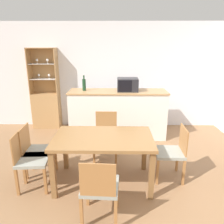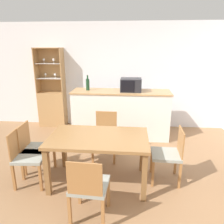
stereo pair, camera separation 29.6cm
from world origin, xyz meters
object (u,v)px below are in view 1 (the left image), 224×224
dining_chair_side_left_far (37,151)px  microwave (128,85)px  dining_table (103,143)px  display_cabinet (46,104)px  dining_chair_head_far (106,135)px  wine_bottle (84,84)px  dining_chair_side_right_far (172,152)px  dining_chair_side_left_near (30,160)px  dining_chair_head_near (100,188)px

dining_chair_side_left_far → microwave: 2.36m
microwave → dining_table: bearing=-103.5°
display_cabinet → microwave: 2.15m
display_cabinet → dining_chair_head_far: (1.56, -1.60, -0.15)m
display_cabinet → wine_bottle: size_ratio=5.86×
dining_chair_head_far → dining_chair_side_right_far: (1.04, -0.63, 0.00)m
dining_table → dining_chair_side_left_near: dining_chair_side_left_near is taller
dining_chair_head_near → microwave: 2.71m
dining_table → dining_chair_head_far: bearing=89.9°
display_cabinet → dining_chair_side_right_far: (2.60, -2.23, -0.15)m
dining_table → dining_chair_side_right_far: dining_chair_side_right_far is taller
dining_chair_side_left_far → dining_chair_side_left_near: same height
dining_table → dining_chair_side_left_far: 1.07m
dining_chair_side_left_near → dining_chair_side_left_far: bearing=175.9°
dining_chair_head_near → wine_bottle: bearing=104.2°
dining_table → dining_chair_side_left_near: 1.07m
dining_chair_head_far → dining_chair_side_right_far: bearing=150.1°
microwave → wine_bottle: size_ratio=1.33×
display_cabinet → dining_chair_side_left_far: (0.52, -2.23, -0.15)m
display_cabinet → dining_table: 2.83m
display_cabinet → wine_bottle: (1.04, -0.53, 0.59)m
dining_chair_side_left_far → dining_chair_side_left_near: (0.00, -0.26, 0.00)m
display_cabinet → dining_chair_head_near: size_ratio=2.32×
dining_table → dining_chair_side_right_far: size_ratio=1.70×
dining_chair_head_far → dining_chair_side_right_far: 1.22m
dining_chair_head_far → microwave: 1.36m
dining_chair_side_left_near → microwave: microwave is taller
dining_chair_head_near → dining_chair_head_far: bearing=92.9°
dining_chair_side_left_near → dining_chair_side_right_far: 2.10m
wine_bottle → dining_table: bearing=-74.3°
dining_chair_side_left_near → dining_chair_head_near: bearing=54.7°
display_cabinet → dining_chair_head_near: (1.56, -3.12, -0.15)m
dining_chair_side_left_far → dining_chair_side_right_far: bearing=87.2°
dining_chair_side_left_far → microwave: bearing=135.8°
dining_chair_head_near → dining_chair_side_right_far: bearing=43.5°
dining_table → dining_chair_side_left_far: bearing=172.9°
wine_bottle → microwave: bearing=-1.4°
microwave → dining_chair_head_near: bearing=-99.7°
display_cabinet → dining_chair_head_near: display_cabinet is taller
dining_chair_head_near → microwave: (0.44, 2.57, 0.75)m
dining_table → microwave: (0.44, 1.81, 0.54)m
microwave → display_cabinet: bearing=164.6°
dining_table → display_cabinet: bearing=123.4°
display_cabinet → dining_chair_side_left_near: display_cabinet is taller
dining_chair_head_near → dining_chair_head_far: same height
dining_chair_side_right_far → display_cabinet: bearing=50.7°
dining_table → dining_chair_head_near: size_ratio=1.70×
dining_chair_head_near → microwave: size_ratio=1.90×
dining_chair_head_near → wine_bottle: wine_bottle is taller
display_cabinet → dining_chair_side_left_near: bearing=-78.3°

